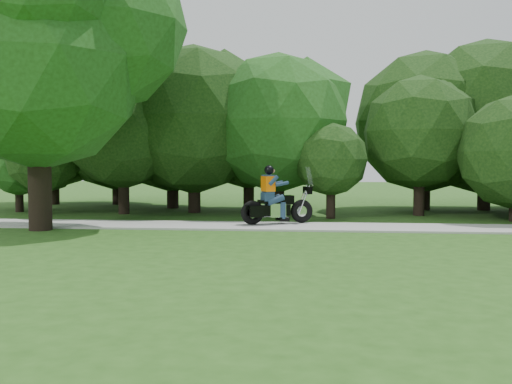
{
  "coord_description": "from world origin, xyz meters",
  "views": [
    {
      "loc": [
        -2.26,
        -9.83,
        2.05
      ],
      "look_at": [
        -3.67,
        3.73,
        1.33
      ],
      "focal_mm": 40.0,
      "sensor_mm": 36.0,
      "label": 1
    }
  ],
  "objects": [
    {
      "name": "big_tree_west",
      "position": [
        -10.54,
        6.85,
        5.76
      ],
      "size": [
        8.64,
        6.56,
        9.96
      ],
      "color": "black",
      "rests_on": "ground"
    },
    {
      "name": "ground",
      "position": [
        0.0,
        0.0,
        0.0
      ],
      "size": [
        100.0,
        100.0,
        0.0
      ],
      "primitive_type": "plane",
      "color": "#254D16",
      "rests_on": "ground"
    },
    {
      "name": "walkway",
      "position": [
        0.0,
        8.0,
        0.03
      ],
      "size": [
        60.0,
        2.2,
        0.06
      ],
      "primitive_type": "cube",
      "color": "#A1A19B",
      "rests_on": "ground"
    },
    {
      "name": "tree_line",
      "position": [
        0.83,
        14.43,
        3.63
      ],
      "size": [
        40.57,
        11.92,
        7.65
      ],
      "color": "black",
      "rests_on": "ground"
    },
    {
      "name": "touring_motorcycle",
      "position": [
        -3.62,
        8.41,
        0.75
      ],
      "size": [
        2.34,
        1.49,
        1.89
      ],
      "rotation": [
        0.0,
        0.0,
        0.43
      ],
      "color": "black",
      "rests_on": "walkway"
    }
  ]
}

